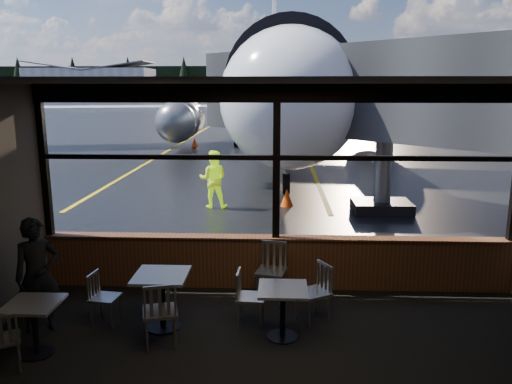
# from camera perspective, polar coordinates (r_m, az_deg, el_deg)

# --- Properties ---
(ground_plane) EXTENTS (520.00, 520.00, 0.00)m
(ground_plane) POSITION_cam_1_polar(r_m,az_deg,el_deg) (128.27, 2.51, 10.42)
(ground_plane) COLOR black
(ground_plane) RESTS_ON ground
(ceiling) EXTENTS (8.00, 6.00, 0.04)m
(ceiling) POSITION_cam_1_polar(r_m,az_deg,el_deg) (5.22, 2.38, 12.44)
(ceiling) COLOR #38332D
(ceiling) RESTS_ON ground
(window_sill) EXTENTS (8.00, 0.28, 0.90)m
(window_sill) POSITION_cam_1_polar(r_m,az_deg,el_deg) (8.75, 2.26, -8.13)
(window_sill) COLOR #5B301B
(window_sill) RESTS_ON ground
(window_header) EXTENTS (8.00, 0.18, 0.30)m
(window_header) POSITION_cam_1_polar(r_m,az_deg,el_deg) (8.22, 2.42, 11.22)
(window_header) COLOR black
(window_header) RESTS_ON ground
(mullion_left) EXTENTS (0.12, 0.12, 2.60)m
(mullion_left) POSITION_cam_1_polar(r_m,az_deg,el_deg) (9.21, -23.08, 3.17)
(mullion_left) COLOR black
(mullion_left) RESTS_ON ground
(mullion_centre) EXTENTS (0.12, 0.12, 2.60)m
(mullion_centre) POSITION_cam_1_polar(r_m,az_deg,el_deg) (8.31, 2.35, 3.27)
(mullion_centre) COLOR black
(mullion_centre) RESTS_ON ground
(window_transom) EXTENTS (8.00, 0.10, 0.08)m
(window_transom) POSITION_cam_1_polar(r_m,az_deg,el_deg) (8.30, 2.36, 3.95)
(window_transom) COLOR black
(window_transom) RESTS_ON ground
(airliner) EXTENTS (32.11, 38.20, 11.45)m
(airliner) POSITION_cam_1_polar(r_m,az_deg,el_deg) (28.77, 2.57, 16.48)
(airliner) COLOR white
(airliner) RESTS_ON ground_plane
(jet_bridge) EXTENTS (9.59, 11.72, 5.11)m
(jet_bridge) POSITION_cam_1_polar(r_m,az_deg,el_deg) (14.21, 17.25, 7.81)
(jet_bridge) COLOR #2E2E30
(jet_bridge) RESTS_ON ground_plane
(cafe_table_near) EXTENTS (0.68, 0.68, 0.74)m
(cafe_table_near) POSITION_cam_1_polar(r_m,az_deg,el_deg) (7.14, 3.06, -13.65)
(cafe_table_near) COLOR #A9A29B
(cafe_table_near) RESTS_ON carpet_floor
(cafe_table_mid) EXTENTS (0.76, 0.76, 0.83)m
(cafe_table_mid) POSITION_cam_1_polar(r_m,az_deg,el_deg) (7.50, -10.67, -12.17)
(cafe_table_mid) COLOR #A8A49A
(cafe_table_mid) RESTS_ON carpet_floor
(cafe_table_left) EXTENTS (0.66, 0.66, 0.73)m
(cafe_table_left) POSITION_cam_1_polar(r_m,az_deg,el_deg) (7.33, -23.92, -14.10)
(cafe_table_left) COLOR #A9A39B
(cafe_table_left) RESTS_ON carpet_floor
(chair_near_e) EXTENTS (0.67, 0.67, 0.90)m
(chair_near_e) POSITION_cam_1_polar(r_m,az_deg,el_deg) (7.59, 6.57, -11.43)
(chair_near_e) COLOR #B0AB9F
(chair_near_e) RESTS_ON carpet_floor
(chair_near_w) EXTENTS (0.48, 0.48, 0.85)m
(chair_near_w) POSITION_cam_1_polar(r_m,az_deg,el_deg) (7.46, -0.57, -12.02)
(chair_near_w) COLOR #B9B4A7
(chair_near_w) RESTS_ON carpet_floor
(chair_near_n) EXTENTS (0.63, 0.63, 0.96)m
(chair_near_n) POSITION_cam_1_polar(r_m,az_deg,el_deg) (8.26, 1.75, -9.14)
(chair_near_n) COLOR #A9A598
(chair_near_n) RESTS_ON carpet_floor
(chair_mid_s) EXTENTS (0.64, 0.64, 0.95)m
(chair_mid_s) POSITION_cam_1_polar(r_m,az_deg,el_deg) (7.03, -10.91, -13.34)
(chair_mid_s) COLOR #B4AEA2
(chair_mid_s) RESTS_ON carpet_floor
(chair_mid_w) EXTENTS (0.49, 0.49, 0.79)m
(chair_mid_w) POSITION_cam_1_polar(r_m,az_deg,el_deg) (7.84, -16.86, -11.55)
(chair_mid_w) COLOR beige
(chair_mid_w) RESTS_ON carpet_floor
(chair_left_s) EXTENTS (0.60, 0.60, 0.81)m
(chair_left_s) POSITION_cam_1_polar(r_m,az_deg,el_deg) (7.09, -26.92, -14.88)
(chair_left_s) COLOR #B3ADA2
(chair_left_s) RESTS_ON carpet_floor
(passenger) EXTENTS (0.73, 0.68, 1.67)m
(passenger) POSITION_cam_1_polar(r_m,az_deg,el_deg) (7.79, -23.70, -8.74)
(passenger) COLOR black
(passenger) RESTS_ON carpet_floor
(ground_crew) EXTENTS (0.81, 0.63, 1.66)m
(ground_crew) POSITION_cam_1_polar(r_m,az_deg,el_deg) (14.47, -4.92, 1.48)
(ground_crew) COLOR #BFF219
(ground_crew) RESTS_ON ground_plane
(cone_nose) EXTENTS (0.37, 0.37, 0.52)m
(cone_nose) POSITION_cam_1_polar(r_m,az_deg,el_deg) (14.69, 3.55, -0.62)
(cone_nose) COLOR #E14507
(cone_nose) RESTS_ON ground_plane
(cone_wing) EXTENTS (0.38, 0.38, 0.53)m
(cone_wing) POSITION_cam_1_polar(r_m,az_deg,el_deg) (29.52, -7.04, 5.68)
(cone_wing) COLOR #EA5D07
(cone_wing) RESTS_ON ground_plane
(hangar_left) EXTENTS (45.00, 18.00, 11.00)m
(hangar_left) POSITION_cam_1_polar(r_m,az_deg,el_deg) (200.83, -18.34, 11.96)
(hangar_left) COLOR silver
(hangar_left) RESTS_ON ground_plane
(hangar_mid) EXTENTS (38.00, 15.00, 10.00)m
(hangar_mid) POSITION_cam_1_polar(r_m,az_deg,el_deg) (193.23, 2.53, 12.42)
(hangar_mid) COLOR silver
(hangar_mid) RESTS_ON ground_plane
(hangar_right) EXTENTS (50.00, 20.00, 12.00)m
(hangar_right) POSITION_cam_1_polar(r_m,az_deg,el_deg) (195.66, 20.80, 11.96)
(hangar_right) COLOR silver
(hangar_right) RESTS_ON ground_plane
(fuel_tank_a) EXTENTS (8.00, 8.00, 6.00)m
(fuel_tank_a) POSITION_cam_1_polar(r_m,az_deg,el_deg) (192.57, -6.63, 11.76)
(fuel_tank_a) COLOR silver
(fuel_tank_a) RESTS_ON ground_plane
(fuel_tank_b) EXTENTS (8.00, 8.00, 6.00)m
(fuel_tank_b) POSITION_cam_1_polar(r_m,az_deg,el_deg) (191.27, -3.60, 11.81)
(fuel_tank_b) COLOR silver
(fuel_tank_b) RESTS_ON ground_plane
(fuel_tank_c) EXTENTS (8.00, 8.00, 6.00)m
(fuel_tank_c) POSITION_cam_1_polar(r_m,az_deg,el_deg) (190.48, -0.55, 11.83)
(fuel_tank_c) COLOR silver
(fuel_tank_c) RESTS_ON ground_plane
(treeline) EXTENTS (360.00, 3.00, 12.00)m
(treeline) POSITION_cam_1_polar(r_m,az_deg,el_deg) (218.23, 2.54, 12.63)
(treeline) COLOR black
(treeline) RESTS_ON ground_plane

